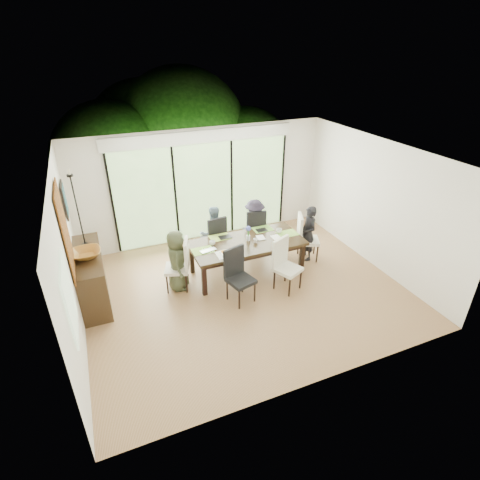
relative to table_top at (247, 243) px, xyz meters
name	(u,v)px	position (x,y,z in m)	size (l,w,h in m)	color
floor	(245,290)	(-0.30, -0.58, -0.71)	(6.00, 5.00, 0.01)	brown
ceiling	(246,156)	(-0.30, -0.58, 2.00)	(6.00, 5.00, 0.01)	white
wall_back	(203,185)	(-0.30, 1.93, 0.65)	(6.00, 0.02, 2.70)	white
wall_front	(323,310)	(-0.30, -3.09, 0.65)	(6.00, 0.02, 2.70)	beige
wall_left	(68,263)	(-3.31, -0.58, 0.65)	(0.02, 5.00, 2.70)	beige
wall_right	(377,204)	(2.71, -0.58, 0.65)	(0.02, 5.00, 2.70)	white
glass_doors	(204,192)	(-0.30, 1.89, 0.50)	(4.20, 0.02, 2.30)	#598C3F
blinds_header	(202,137)	(-0.30, 1.88, 1.80)	(4.40, 0.06, 0.28)	white
mullion_a	(113,205)	(-2.40, 1.88, 0.50)	(0.05, 0.04, 2.30)	black
mullion_b	(175,196)	(-1.00, 1.88, 0.50)	(0.05, 0.04, 2.30)	black
mullion_c	(232,188)	(0.40, 1.88, 0.50)	(0.05, 0.04, 2.30)	black
mullion_d	(282,181)	(1.80, 1.88, 0.50)	(0.05, 0.04, 2.30)	black
side_window	(69,298)	(-3.27, -1.78, 0.80)	(0.02, 0.90, 1.00)	#8CAD7F
deck	(196,223)	(-0.30, 2.82, -0.75)	(6.00, 1.80, 0.10)	brown
rail_top	(187,193)	(-0.30, 3.62, -0.15)	(6.00, 0.08, 0.06)	brown
foliage_left	(112,160)	(-2.10, 4.62, 0.74)	(3.20, 3.20, 3.20)	#14380F
foliage_mid	(182,135)	(0.10, 5.22, 1.10)	(4.00, 4.00, 4.00)	#14380F
foliage_right	(246,153)	(1.90, 4.42, 0.56)	(2.80, 2.80, 2.80)	#14380F
foliage_far	(146,139)	(-0.90, 5.92, 0.92)	(3.60, 3.60, 3.60)	#14380F
table_top	(247,243)	(0.00, 0.00, 0.00)	(2.34, 1.07, 0.06)	black
table_apron	(247,247)	(0.00, 0.00, -0.09)	(2.14, 0.88, 0.10)	black
table_leg_fl	(204,280)	(-1.08, -0.43, -0.37)	(0.09, 0.09, 0.67)	black
table_leg_fr	(302,258)	(1.08, -0.43, -0.37)	(0.09, 0.09, 0.67)	black
table_leg_bl	(192,259)	(-1.08, 0.43, -0.37)	(0.09, 0.09, 0.67)	black
table_leg_br	(282,240)	(1.08, 0.43, -0.37)	(0.09, 0.09, 0.67)	black
chair_left_end	(176,265)	(-1.50, 0.00, -0.17)	(0.45, 0.45, 1.07)	white
chair_right_end	(309,237)	(1.50, 0.00, -0.17)	(0.45, 0.45, 1.07)	white
chair_far_left	(213,236)	(-0.45, 0.85, -0.17)	(0.45, 0.45, 1.07)	black
chair_far_right	(254,229)	(0.55, 0.85, -0.17)	(0.45, 0.45, 1.07)	black
chair_near_left	(241,277)	(-0.50, -0.87, -0.17)	(0.45, 0.45, 1.07)	black
chair_near_right	(288,266)	(0.50, -0.87, -0.17)	(0.45, 0.45, 1.07)	white
person_left_end	(177,260)	(-1.48, 0.00, -0.07)	(0.59, 0.37, 1.26)	#414931
person_right_end	(308,233)	(1.48, 0.00, -0.07)	(0.59, 0.37, 1.26)	black
person_far_left	(213,233)	(-0.45, 0.83, -0.07)	(0.59, 0.37, 1.26)	slate
person_far_right	(254,225)	(0.55, 0.83, -0.07)	(0.59, 0.37, 1.26)	black
placemat_left	(203,251)	(-0.95, 0.00, 0.03)	(0.43, 0.31, 0.01)	#7DAF3E
placemat_right	(288,233)	(0.95, 0.00, 0.03)	(0.43, 0.31, 0.01)	#76A83C
placemat_far_l	(220,237)	(-0.45, 0.40, 0.03)	(0.43, 0.31, 0.01)	#97BB42
placemat_far_r	(263,229)	(0.55, 0.40, 0.03)	(0.43, 0.31, 0.01)	#6DA33A
placemat_paper	(227,254)	(-0.55, -0.30, 0.03)	(0.43, 0.31, 0.01)	white
tablet_far_l	(225,237)	(-0.35, 0.35, 0.04)	(0.25, 0.18, 0.01)	black
tablet_far_r	(262,230)	(0.50, 0.35, 0.04)	(0.23, 0.17, 0.01)	black
papers	(278,237)	(0.70, -0.05, 0.03)	(0.29, 0.21, 0.00)	white
platter_base	(227,253)	(-0.55, -0.30, 0.05)	(0.25, 0.25, 0.02)	white
platter_snacks	(227,252)	(-0.55, -0.30, 0.06)	(0.19, 0.19, 0.01)	orange
vase	(248,238)	(0.05, 0.05, 0.09)	(0.08, 0.08, 0.12)	silver
hyacinth_stems	(248,233)	(0.05, 0.05, 0.20)	(0.04, 0.04, 0.16)	#337226
hyacinth_blooms	(248,229)	(0.05, 0.05, 0.30)	(0.11, 0.11, 0.11)	#4B52BB
laptop	(209,251)	(-0.85, -0.10, 0.04)	(0.32, 0.21, 0.03)	silver
cup_a	(212,243)	(-0.70, 0.15, 0.08)	(0.12, 0.12, 0.09)	white
cup_b	(256,241)	(0.15, -0.10, 0.07)	(0.10, 0.10, 0.09)	white
cup_c	(279,231)	(0.80, 0.10, 0.08)	(0.12, 0.12, 0.09)	white
book	(257,238)	(0.25, 0.05, 0.04)	(0.16, 0.22, 0.02)	white
sideboard	(92,276)	(-3.06, 0.29, -0.21)	(0.49, 1.73, 0.97)	black
bowl	(86,254)	(-3.06, 0.19, 0.34)	(0.52, 0.52, 0.13)	#8F5A1F
candlestick_base	(85,244)	(-3.06, 0.64, 0.29)	(0.11, 0.11, 0.04)	black
candlestick_shaft	(78,211)	(-3.06, 0.64, 0.98)	(0.03, 0.03, 1.35)	black
candlestick_pan	(70,176)	(-3.06, 0.64, 1.65)	(0.11, 0.11, 0.03)	black
candle	(69,172)	(-3.06, 0.64, 1.71)	(0.04, 0.04, 0.11)	silver
tapestry	(65,231)	(-3.27, -0.18, 1.00)	(0.02, 1.00, 1.50)	#984B16
art_frame	(64,200)	(-3.27, 1.12, 1.05)	(0.03, 0.55, 0.65)	black
art_canvas	(65,200)	(-3.25, 1.12, 1.05)	(0.01, 0.45, 0.55)	#163E48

